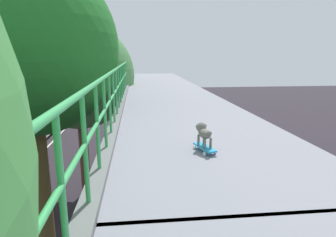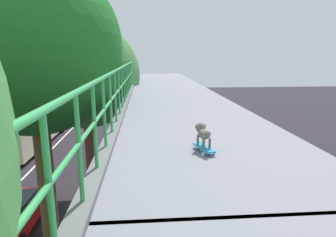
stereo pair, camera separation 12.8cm
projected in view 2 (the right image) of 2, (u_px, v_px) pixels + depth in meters
The scene contains 8 objects.
overpass_deck at pixel (226, 182), 3.63m from camera, with size 3.31×37.63×0.35m.
green_railing at pixel (96, 151), 3.41m from camera, with size 0.20×35.75×1.12m.
car_red_taxi_fifth at pixel (12, 216), 11.81m from camera, with size 1.82×4.22×1.56m.
city_bus at pixel (33, 121), 23.06m from camera, with size 2.58×10.51×3.57m.
roadside_tree_mid at pixel (33, 50), 7.78m from camera, with size 4.85×4.85×9.81m.
roadside_tree_far at pixel (85, 76), 13.84m from camera, with size 5.30×5.30×8.77m.
toy_skateboard at pixel (204, 148), 4.22m from camera, with size 0.28×0.50×0.08m.
small_dog at pixel (203, 132), 4.23m from camera, with size 0.23×0.39×0.34m.
Camera 2 is at (0.35, -3.30, 7.20)m, focal length 30.56 mm.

